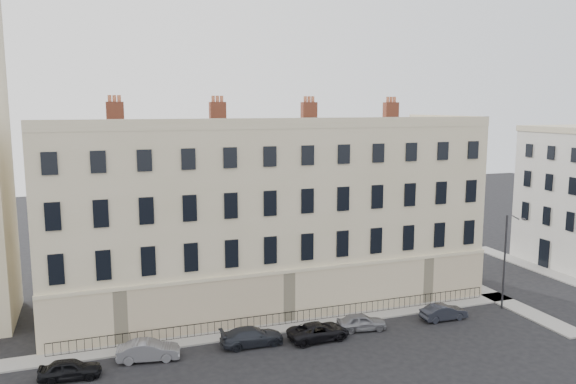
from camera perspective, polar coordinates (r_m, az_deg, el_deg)
name	(u,v)px	position (r m, az deg, el deg)	size (l,w,h in m)	color
ground	(396,341)	(42.31, 10.88, -14.64)	(160.00, 160.00, 0.00)	black
terrace	(266,214)	(48.29, -2.28, -2.22)	(36.22, 12.22, 17.00)	#C6BA93
pavement_terrace	(242,333)	(42.95, -4.65, -14.06)	(48.00, 2.00, 0.12)	gray
pavement_east_return	(474,287)	(55.46, 18.39, -9.15)	(2.00, 24.00, 0.12)	gray
pavement_adjacent	(543,271)	(63.30, 24.48, -7.28)	(2.00, 20.00, 0.12)	gray
railings	(291,318)	(44.23, 0.34, -12.65)	(35.00, 0.04, 0.96)	black
car_a	(70,369)	(38.66, -21.27, -16.42)	(1.49, 3.71, 1.26)	black
car_b	(149,350)	(39.64, -13.99, -15.35)	(1.42, 4.08, 1.34)	slate
car_c	(252,336)	(40.78, -3.69, -14.43)	(1.82, 4.48, 1.30)	#20232B
car_d	(318,331)	(41.64, 3.11, -13.95)	(2.08, 4.50, 1.25)	black
car_e	(361,322)	(43.56, 7.46, -12.95)	(1.50, 3.72, 1.27)	slate
car_f	(444,312)	(46.77, 15.53, -11.68)	(1.30, 3.73, 1.23)	#21232C
streetlamp	(506,257)	(49.57, 21.27, -6.21)	(0.79, 1.63, 7.93)	#29292E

